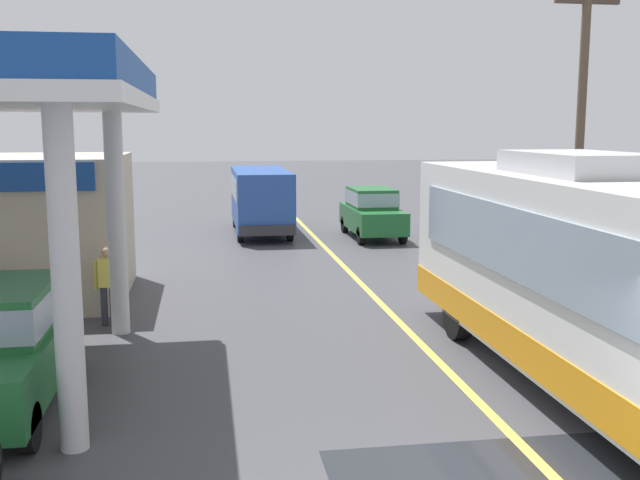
% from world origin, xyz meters
% --- Properties ---
extents(ground, '(120.00, 120.00, 0.00)m').
position_xyz_m(ground, '(0.00, 20.00, 0.00)').
color(ground, '#424247').
extents(lane_divider_stripe, '(0.16, 50.00, 0.01)m').
position_xyz_m(lane_divider_stripe, '(0.00, 15.00, 0.00)').
color(lane_divider_stripe, '#D8CC4C').
rests_on(lane_divider_stripe, ground).
extents(coach_bus_main, '(2.60, 11.04, 3.69)m').
position_xyz_m(coach_bus_main, '(1.90, 4.10, 1.72)').
color(coach_bus_main, white).
rests_on(coach_bus_main, ground).
extents(minibus_opposing_lane, '(2.04, 6.13, 2.44)m').
position_xyz_m(minibus_opposing_lane, '(-1.90, 22.13, 1.47)').
color(minibus_opposing_lane, '#264C9E').
rests_on(minibus_opposing_lane, ground).
extents(pedestrian_by_shop, '(0.55, 0.22, 1.66)m').
position_xyz_m(pedestrian_by_shop, '(-6.01, 9.45, 0.93)').
color(pedestrian_by_shop, '#33333F').
rests_on(pedestrian_by_shop, ground).
extents(car_trailing_behind_bus, '(1.70, 4.20, 1.82)m').
position_xyz_m(car_trailing_behind_bus, '(2.08, 20.47, 1.01)').
color(car_trailing_behind_bus, '#1E602D').
rests_on(car_trailing_behind_bus, ground).
extents(utility_pole_roadside, '(1.80, 0.24, 7.93)m').
position_xyz_m(utility_pole_roadside, '(6.06, 12.86, 4.14)').
color(utility_pole_roadside, brown).
rests_on(utility_pole_roadside, ground).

